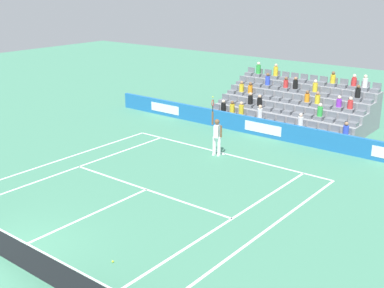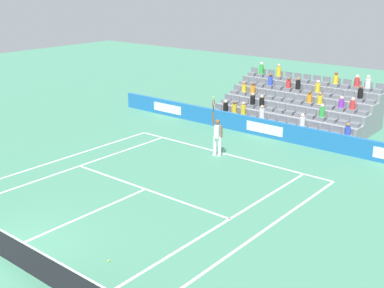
# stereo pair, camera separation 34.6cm
# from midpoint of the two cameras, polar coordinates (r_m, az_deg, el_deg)

# --- Properties ---
(ground_plane) EXTENTS (80.00, 80.00, 0.00)m
(ground_plane) POSITION_cam_midpoint_polar(r_m,az_deg,el_deg) (16.56, -21.61, -11.80)
(ground_plane) COLOR #47896B
(line_baseline) EXTENTS (10.97, 0.10, 0.01)m
(line_baseline) POSITION_cam_midpoint_polar(r_m,az_deg,el_deg) (23.97, 3.39, -1.10)
(line_baseline) COLOR white
(line_baseline) RESTS_ON ground
(line_service) EXTENTS (8.23, 0.10, 0.01)m
(line_service) POSITION_cam_midpoint_polar(r_m,az_deg,el_deg) (20.02, -5.74, -5.19)
(line_service) COLOR white
(line_service) RESTS_ON ground
(line_centre_service) EXTENTS (0.10, 6.40, 0.01)m
(line_centre_service) POSITION_cam_midpoint_polar(r_m,az_deg,el_deg) (18.09, -12.85, -8.25)
(line_centre_service) COLOR white
(line_centre_service) RESTS_ON ground
(line_singles_sideline_left) EXTENTS (0.10, 11.89, 0.01)m
(line_singles_sideline_left) POSITION_cam_midpoint_polar(r_m,az_deg,el_deg) (22.63, -14.09, -2.84)
(line_singles_sideline_left) COLOR white
(line_singles_sideline_left) RESTS_ON ground
(line_singles_sideline_right) EXTENTS (0.10, 11.89, 0.01)m
(line_singles_sideline_right) POSITION_cam_midpoint_polar(r_m,az_deg,el_deg) (17.31, 3.18, -9.05)
(line_singles_sideline_right) COLOR white
(line_singles_sideline_right) RESTS_ON ground
(line_doubles_sideline_left) EXTENTS (0.10, 11.89, 0.01)m
(line_doubles_sideline_left) POSITION_cam_midpoint_polar(r_m,az_deg,el_deg) (23.68, -16.13, -2.07)
(line_doubles_sideline_left) COLOR white
(line_doubles_sideline_left) RESTS_ON ground
(line_doubles_sideline_right) EXTENTS (0.10, 11.89, 0.01)m
(line_doubles_sideline_right) POSITION_cam_midpoint_polar(r_m,az_deg,el_deg) (16.66, 7.09, -10.34)
(line_doubles_sideline_right) COLOR white
(line_doubles_sideline_right) RESTS_ON ground
(line_centre_mark) EXTENTS (0.10, 0.20, 0.01)m
(line_centre_mark) POSITION_cam_midpoint_polar(r_m,az_deg,el_deg) (23.89, 3.25, -1.17)
(line_centre_mark) COLOR white
(line_centre_mark) RESTS_ON ground
(sponsor_barrier) EXTENTS (20.70, 0.22, 0.94)m
(sponsor_barrier) POSITION_cam_midpoint_polar(r_m,az_deg,el_deg) (26.70, 7.84, 1.84)
(sponsor_barrier) COLOR #1E66AD
(sponsor_barrier) RESTS_ON ground
(tennis_player) EXTENTS (0.54, 0.43, 2.85)m
(tennis_player) POSITION_cam_midpoint_polar(r_m,az_deg,el_deg) (23.43, 2.41, 1.00)
(tennis_player) COLOR white
(tennis_player) RESTS_ON ground
(stadium_stand) EXTENTS (8.68, 4.75, 3.05)m
(stadium_stand) POSITION_cam_midpoint_polar(r_m,az_deg,el_deg) (29.63, 11.41, 4.01)
(stadium_stand) COLOR gray
(stadium_stand) RESTS_ON ground
(loose_tennis_ball) EXTENTS (0.07, 0.07, 0.07)m
(loose_tennis_ball) POSITION_cam_midpoint_polar(r_m,az_deg,el_deg) (15.31, -9.71, -13.11)
(loose_tennis_ball) COLOR #D1E533
(loose_tennis_ball) RESTS_ON ground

